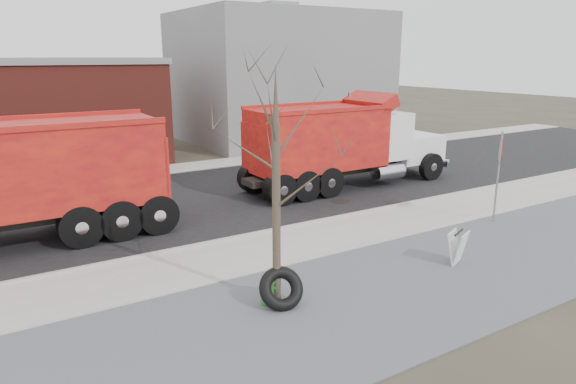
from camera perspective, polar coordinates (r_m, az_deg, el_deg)
ground at (r=15.34m, az=4.18°, el=-5.52°), size 120.00×120.00×0.00m
gravel_verge at (r=12.88m, az=13.43°, el=-9.96°), size 60.00×5.00×0.03m
sidewalk at (r=15.52m, az=3.64°, el=-5.15°), size 60.00×2.50×0.06m
curb at (r=16.52m, az=1.04°, el=-3.76°), size 60.00×0.15×0.11m
road at (r=20.52m, az=-6.13°, el=-0.24°), size 60.00×9.40×0.02m
far_sidewalk at (r=25.65m, az=-11.67°, el=2.65°), size 60.00×2.00×0.06m
building_grey at (r=34.41m, az=-1.14°, el=12.68°), size 12.00×10.00×8.00m
bare_tree at (r=10.64m, az=-1.34°, el=3.81°), size 3.20×3.20×5.20m
fire_hydrant at (r=11.51m, az=-2.07°, el=-10.83°), size 0.43×0.42×0.76m
truck_tire at (r=11.36m, az=-0.76°, el=-10.68°), size 1.13×0.98×0.97m
stop_sign at (r=17.85m, az=22.44°, el=3.12°), size 0.64×0.56×3.03m
sandwich_board at (r=14.25m, az=18.32°, el=-5.87°), size 0.74×0.62×0.89m
dump_truck_red_a at (r=21.37m, az=6.06°, el=5.67°), size 9.53×2.65×3.82m
dump_truck_red_b at (r=16.46m, az=-28.30°, el=1.47°), size 9.55×2.86×3.98m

